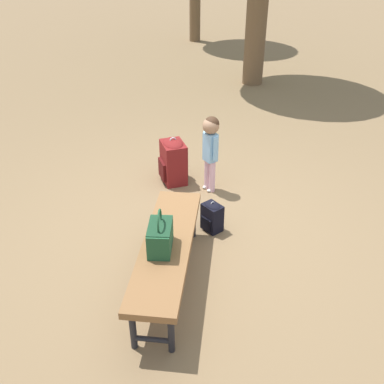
# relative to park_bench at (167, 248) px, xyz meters

# --- Properties ---
(ground_plane) EXTENTS (40.00, 40.00, 0.00)m
(ground_plane) POSITION_rel_park_bench_xyz_m (0.87, -0.04, -0.39)
(ground_plane) COLOR brown
(ground_plane) RESTS_ON ground
(park_bench) EXTENTS (1.62, 0.48, 0.45)m
(park_bench) POSITION_rel_park_bench_xyz_m (0.00, 0.00, 0.00)
(park_bench) COLOR brown
(park_bench) RESTS_ON ground
(handbag) EXTENTS (0.34, 0.22, 0.37)m
(handbag) POSITION_rel_park_bench_xyz_m (-0.08, 0.03, 0.18)
(handbag) COLOR #1E4C2D
(handbag) RESTS_ON park_bench
(child_standing) EXTENTS (0.20, 0.19, 0.92)m
(child_standing) POSITION_rel_park_bench_xyz_m (1.64, -0.15, 0.22)
(child_standing) COLOR #E5B2C6
(child_standing) RESTS_ON ground
(backpack_large) EXTENTS (0.42, 0.39, 0.58)m
(backpack_large) POSITION_rel_park_bench_xyz_m (1.77, 0.31, -0.10)
(backpack_large) COLOR maroon
(backpack_large) RESTS_ON ground
(backpack_small) EXTENTS (0.24, 0.25, 0.34)m
(backpack_small) POSITION_rel_park_bench_xyz_m (0.85, -0.28, -0.22)
(backpack_small) COLOR black
(backpack_small) RESTS_ON ground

